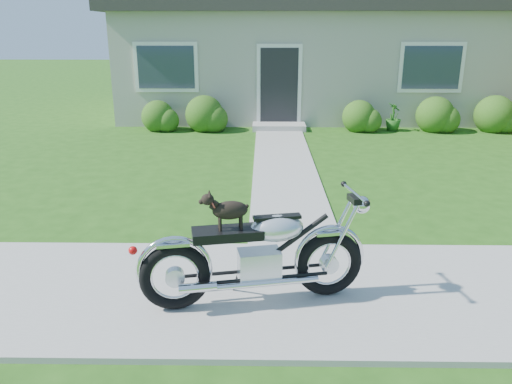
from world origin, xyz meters
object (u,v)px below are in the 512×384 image
potted_plant_left (206,117)px  motorcycle_with_dog (259,254)px  house (324,42)px  potted_plant_right (394,117)px

potted_plant_left → motorcycle_with_dog: size_ratio=0.31×
house → potted_plant_right: house is taller
house → potted_plant_left: bearing=-135.0°
house → potted_plant_right: bearing=-66.3°
house → potted_plant_left: house is taller
potted_plant_left → motorcycle_with_dog: 8.93m
house → motorcycle_with_dog: 12.51m
potted_plant_left → potted_plant_right: size_ratio=0.93×
potted_plant_left → potted_plant_right: (4.96, 0.00, 0.02)m
potted_plant_right → motorcycle_with_dog: (-3.46, -8.81, 0.17)m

